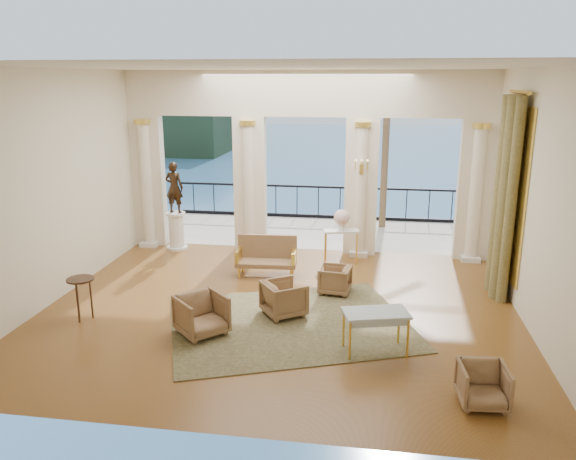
% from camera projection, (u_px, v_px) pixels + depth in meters
% --- Properties ---
extents(floor, '(9.00, 9.00, 0.00)m').
position_uv_depth(floor, '(279.00, 309.00, 10.81)').
color(floor, '#47250F').
rests_on(floor, ground).
extents(room_walls, '(9.00, 9.00, 9.00)m').
position_uv_depth(room_walls, '(267.00, 170.00, 8.99)').
color(room_walls, '#EDE3C7').
rests_on(room_walls, ground).
extents(arcade, '(9.00, 0.56, 4.50)m').
position_uv_depth(arcade, '(305.00, 151.00, 13.78)').
color(arcade, '#F0E0C5').
rests_on(arcade, ground).
extents(terrace, '(10.00, 3.60, 0.10)m').
position_uv_depth(terrace, '(313.00, 233.00, 16.36)').
color(terrace, '#AA9F8F').
rests_on(terrace, ground).
extents(balustrade, '(9.00, 0.06, 1.03)m').
position_uv_depth(balustrade, '(318.00, 205.00, 17.76)').
color(balustrade, black).
rests_on(balustrade, terrace).
extents(palm_tree, '(2.00, 2.00, 4.50)m').
position_uv_depth(palm_tree, '(388.00, 86.00, 15.74)').
color(palm_tree, '#4C3823').
rests_on(palm_tree, terrace).
extents(headland, '(22.00, 18.00, 6.00)m').
position_uv_depth(headland, '(158.00, 129.00, 82.77)').
color(headland, black).
rests_on(headland, sea).
extents(sea, '(160.00, 160.00, 0.00)m').
position_uv_depth(sea, '(360.00, 164.00, 69.61)').
color(sea, '#2B688D').
rests_on(sea, ground).
extents(curtain, '(0.33, 1.40, 4.09)m').
position_uv_depth(curtain, '(505.00, 198.00, 11.08)').
color(curtain, brown).
rests_on(curtain, ground).
extents(window_frame, '(0.04, 1.60, 3.40)m').
position_uv_depth(window_frame, '(515.00, 194.00, 11.04)').
color(window_frame, gold).
rests_on(window_frame, room_walls).
extents(wall_sconce, '(0.30, 0.11, 0.33)m').
position_uv_depth(wall_sconce, '(361.00, 168.00, 13.37)').
color(wall_sconce, gold).
rests_on(wall_sconce, arcade).
extents(rug, '(5.10, 4.56, 0.02)m').
position_uv_depth(rug, '(290.00, 323.00, 10.18)').
color(rug, '#34361C').
rests_on(rug, ground).
extents(armchair_a, '(1.04, 1.04, 0.78)m').
position_uv_depth(armchair_a, '(202.00, 313.00, 9.67)').
color(armchair_a, '#4E3A25').
rests_on(armchair_a, ground).
extents(armchair_b, '(0.67, 0.63, 0.65)m').
position_uv_depth(armchair_b, '(483.00, 383.00, 7.58)').
color(armchair_b, '#4E3A25').
rests_on(armchair_b, ground).
extents(armchair_c, '(0.65, 0.68, 0.63)m').
position_uv_depth(armchair_c, '(335.00, 279.00, 11.55)').
color(armchair_c, '#4E3A25').
rests_on(armchair_c, ground).
extents(armchair_d, '(0.95, 0.96, 0.73)m').
position_uv_depth(armchair_d, '(284.00, 297.00, 10.46)').
color(armchair_d, '#4E3A25').
rests_on(armchair_d, ground).
extents(settee, '(1.37, 0.66, 0.89)m').
position_uv_depth(settee, '(267.00, 256.00, 12.62)').
color(settee, '#4E3A25').
rests_on(settee, ground).
extents(game_table, '(1.14, 0.81, 0.71)m').
position_uv_depth(game_table, '(376.00, 316.00, 8.96)').
color(game_table, '#99B3BD').
rests_on(game_table, ground).
extents(pedestal, '(0.53, 0.53, 0.97)m').
position_uv_depth(pedestal, '(177.00, 231.00, 14.51)').
color(pedestal, silver).
rests_on(pedestal, ground).
extents(statue, '(0.51, 0.37, 1.31)m').
position_uv_depth(statue, '(174.00, 187.00, 14.21)').
color(statue, black).
rests_on(statue, pedestal).
extents(console_table, '(0.90, 0.53, 0.80)m').
position_uv_depth(console_table, '(341.00, 236.00, 13.40)').
color(console_table, silver).
rests_on(console_table, ground).
extents(urn, '(0.38, 0.38, 0.50)m').
position_uv_depth(urn, '(342.00, 218.00, 13.29)').
color(urn, white).
rests_on(urn, console_table).
extents(side_table, '(0.49, 0.49, 0.80)m').
position_uv_depth(side_table, '(81.00, 284.00, 10.19)').
color(side_table, black).
rests_on(side_table, ground).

